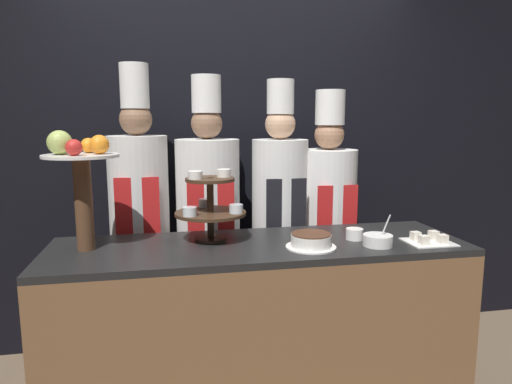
{
  "coord_description": "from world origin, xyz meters",
  "views": [
    {
      "loc": [
        -0.45,
        -1.89,
        1.57
      ],
      "look_at": [
        0.0,
        0.42,
        1.2
      ],
      "focal_mm": 32.0,
      "sensor_mm": 36.0,
      "label": 1
    }
  ],
  "objects": [
    {
      "name": "wall_back",
      "position": [
        0.0,
        1.27,
        1.4
      ],
      "size": [
        10.0,
        0.06,
        2.8
      ],
      "color": "black",
      "rests_on": "ground_plane"
    },
    {
      "name": "buffet_counter",
      "position": [
        0.0,
        0.32,
        0.47
      ],
      "size": [
        2.12,
        0.64,
        0.95
      ],
      "color": "brown",
      "rests_on": "ground_plane"
    },
    {
      "name": "tiered_stand",
      "position": [
        -0.24,
        0.42,
        1.14
      ],
      "size": [
        0.37,
        0.37,
        0.37
      ],
      "color": "#3D2819",
      "rests_on": "buffet_counter"
    },
    {
      "name": "fruit_pedestal",
      "position": [
        -0.86,
        0.37,
        1.33
      ],
      "size": [
        0.35,
        0.35,
        0.58
      ],
      "color": "brown",
      "rests_on": "buffet_counter"
    },
    {
      "name": "cake_round",
      "position": [
        0.23,
        0.19,
        0.98
      ],
      "size": [
        0.25,
        0.25,
        0.07
      ],
      "color": "white",
      "rests_on": "buffet_counter"
    },
    {
      "name": "cup_white",
      "position": [
        0.51,
        0.3,
        0.97
      ],
      "size": [
        0.09,
        0.09,
        0.06
      ],
      "color": "white",
      "rests_on": "buffet_counter"
    },
    {
      "name": "cake_square_tray",
      "position": [
        0.85,
        0.16,
        0.96
      ],
      "size": [
        0.23,
        0.2,
        0.05
      ],
      "color": "white",
      "rests_on": "buffet_counter"
    },
    {
      "name": "serving_bowl_near",
      "position": [
        0.57,
        0.16,
        0.97
      ],
      "size": [
        0.15,
        0.15,
        0.16
      ],
      "color": "white",
      "rests_on": "buffet_counter"
    },
    {
      "name": "chef_left",
      "position": [
        -0.63,
        0.89,
        1.03
      ],
      "size": [
        0.35,
        0.35,
        1.89
      ],
      "color": "#28282D",
      "rests_on": "ground_plane"
    },
    {
      "name": "chef_center_left",
      "position": [
        -0.21,
        0.89,
        1.0
      ],
      "size": [
        0.39,
        0.39,
        1.83
      ],
      "color": "black",
      "rests_on": "ground_plane"
    },
    {
      "name": "chef_center_right",
      "position": [
        0.25,
        0.89,
        1.0
      ],
      "size": [
        0.35,
        0.35,
        1.82
      ],
      "color": "#28282D",
      "rests_on": "ground_plane"
    },
    {
      "name": "chef_right",
      "position": [
        0.57,
        0.89,
        0.97
      ],
      "size": [
        0.37,
        0.37,
        1.76
      ],
      "color": "#38332D",
      "rests_on": "ground_plane"
    }
  ]
}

